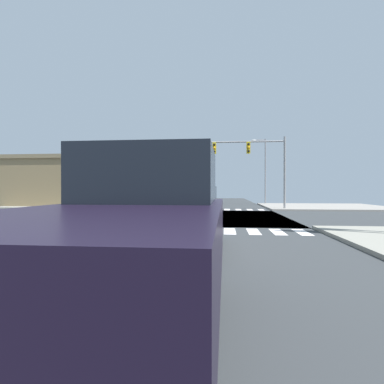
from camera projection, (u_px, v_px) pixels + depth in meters
The scene contains 14 objects.
ground at pixel (179, 216), 20.84m from camera, with size 90.00×90.00×0.05m.
sidewalk_corner_ne at pixel (323, 207), 31.41m from camera, with size 12.00×12.00×0.14m.
sidewalk_corner_nw at pixel (78, 205), 34.14m from camera, with size 12.00×12.00×0.14m.
crosswalk_near at pixel (149, 230), 13.61m from camera, with size 13.50×2.00×0.01m.
crosswalk_far at pixel (188, 209), 28.13m from camera, with size 13.50×2.00×0.01m.
traffic_signal_mast at pixel (253, 156), 27.61m from camera, with size 7.15×0.55×6.47m.
street_lamp at pixel (263, 165), 37.37m from camera, with size 1.78×0.32×7.89m.
bank_building at pixel (46, 182), 34.84m from camera, with size 12.24×8.52×5.30m.
sedan_nearside_1 at pixel (166, 195), 42.34m from camera, with size 1.80×4.30×1.88m.
pickup_farside_1 at pixel (138, 230), 3.74m from camera, with size 2.00×5.10×2.35m.
sedan_crossing_2 at pixel (184, 193), 61.70m from camera, with size 1.80×4.30×1.88m.
sedan_queued_3 at pixel (189, 212), 9.16m from camera, with size 1.80×4.30×1.88m.
box_truck_leading_1 at pixel (188, 184), 43.03m from camera, with size 2.40×7.20×4.85m.
sedan_trailing_4 at pixel (135, 198), 24.74m from camera, with size 4.30×1.80×1.88m.
Camera 1 is at (3.04, -20.62, 1.77)m, focal length 29.03 mm.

